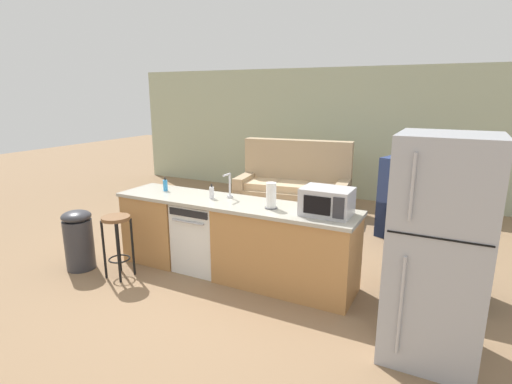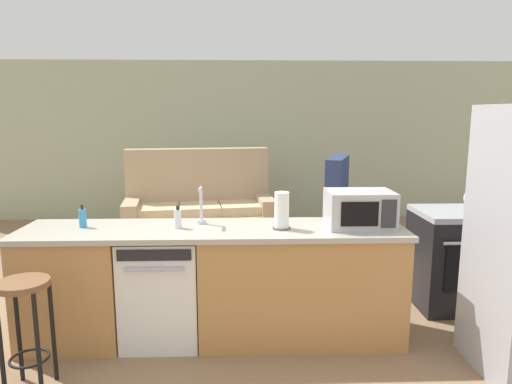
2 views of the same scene
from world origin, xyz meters
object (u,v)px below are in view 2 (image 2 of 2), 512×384
Objects in this scene: microwave at (360,209)px; couch at (199,212)px; armchair at (351,222)px; dishwasher at (163,288)px; paper_towel_roll at (282,211)px; soap_bottle at (178,219)px; kettle at (473,198)px; stove_range at (458,258)px; bar_stool at (25,312)px; dish_soap_bottle at (83,218)px.

couch is at bearing 117.58° from microwave.
dishwasher is at bearing -130.77° from armchair.
microwave is 1.77× the size of paper_towel_roll.
kettle is (2.64, 0.68, 0.01)m from soap_bottle.
bar_stool is at bearing -160.09° from stove_range.
soap_bottle is 0.73m from dish_soap_bottle.
bar_stool is (-3.34, -1.21, 0.08)m from stove_range.
kettle is (1.24, 0.68, -0.05)m from microwave.
soap_bottle reaches higher than bar_stool.
armchair is at bearing 49.23° from dishwasher.
microwave is 0.68× the size of bar_stool.
stove_range is 2.58m from soap_bottle.
dish_soap_bottle is at bearing 175.03° from dishwasher.
kettle is at bearing -67.80° from armchair.
dishwasher reaches higher than bar_stool.
dishwasher is at bearing 178.83° from soap_bottle.
dishwasher is 3.17m from armchair.
microwave reaches higher than dish_soap_bottle.
kettle reaches higher than soap_bottle.
paper_towel_roll reaches higher than dish_soap_bottle.
microwave is at bearing -1.44° from dish_soap_bottle.
couch reaches higher than stove_range.
paper_towel_roll is at bearing -160.55° from stove_range.
kettle is 3.79m from bar_stool.
microwave is at bearing 4.08° from paper_towel_roll.
paper_towel_roll is at bearing -2.75° from dishwasher.
armchair is at bearing 77.26° from microwave.
soap_bottle is 0.86× the size of kettle.
dish_soap_bottle reaches higher than stove_range.
couch reaches higher than kettle.
microwave is at bearing -62.42° from couch.
dish_soap_bottle is (-0.73, 0.05, 0.00)m from soap_bottle.
armchair is (1.94, 2.40, -0.62)m from soap_bottle.
paper_towel_roll is at bearing -3.02° from soap_bottle.
armchair reaches higher than paper_towel_roll.
dishwasher is at bearing -4.97° from dish_soap_bottle.
soap_bottle is at bearing -4.28° from dish_soap_bottle.
stove_range is at bearing 27.09° from microwave.
stove_range reaches higher than bar_stool.
couch is 1.75× the size of armchair.
dish_soap_bottle is at bearing 178.56° from microwave.
microwave is 1.42m from kettle.
paper_towel_roll reaches higher than microwave.
microwave is 2.42m from bar_stool.
kettle is (1.85, 0.72, -0.05)m from paper_towel_roll.
kettle is at bearing 28.68° from microwave.
microwave is 2.13m from dish_soap_bottle.
microwave is 0.24× the size of couch.
couch is (-2.57, 2.31, -0.06)m from stove_range.
bar_stool is at bearing -163.74° from microwave.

